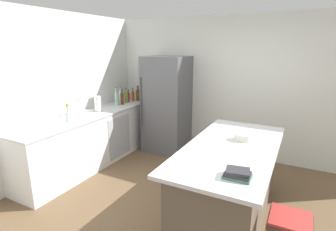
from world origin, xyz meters
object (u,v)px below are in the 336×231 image
(kitchen_island, at_px, (229,183))
(paper_towel_roll, at_px, (98,104))
(bar_stool, at_px, (289,229))
(vinegar_bottle, at_px, (133,96))
(hot_sauce_bottle, at_px, (128,97))
(soda_bottle, at_px, (121,97))
(cookbook_stack, at_px, (238,174))
(refrigerator, at_px, (167,105))
(mixing_bowl, at_px, (243,137))
(sink_faucet, at_px, (78,107))
(flower_vase, at_px, (68,116))
(syrup_bottle, at_px, (122,98))
(olive_oil_bottle, at_px, (127,97))
(gin_bottle, at_px, (116,98))
(whiskey_bottle, at_px, (138,95))

(kitchen_island, relative_size, paper_towel_roll, 6.69)
(bar_stool, height_order, vinegar_bottle, vinegar_bottle)
(hot_sauce_bottle, bearing_deg, bar_stool, -33.76)
(soda_bottle, distance_m, cookbook_stack, 3.55)
(refrigerator, height_order, soda_bottle, refrigerator)
(vinegar_bottle, xyz_separation_m, mixing_bowl, (2.60, -1.39, -0.06))
(sink_faucet, distance_m, soda_bottle, 1.17)
(hot_sauce_bottle, bearing_deg, flower_vase, -86.96)
(sink_faucet, bearing_deg, paper_towel_roll, 81.91)
(sink_faucet, distance_m, flower_vase, 0.35)
(flower_vase, relative_size, syrup_bottle, 0.99)
(sink_faucet, height_order, cookbook_stack, sink_faucet)
(refrigerator, height_order, olive_oil_bottle, refrigerator)
(soda_bottle, bearing_deg, refrigerator, 13.76)
(bar_stool, height_order, hot_sauce_bottle, hot_sauce_bottle)
(mixing_bowl, bearing_deg, paper_towel_roll, 172.68)
(cookbook_stack, relative_size, mixing_bowl, 1.08)
(kitchen_island, xyz_separation_m, gin_bottle, (-2.58, 1.18, 0.59))
(kitchen_island, distance_m, bar_stool, 0.92)
(refrigerator, bearing_deg, whiskey_bottle, 168.37)
(olive_oil_bottle, height_order, gin_bottle, gin_bottle)
(olive_oil_bottle, bearing_deg, gin_bottle, -96.89)
(soda_bottle, bearing_deg, olive_oil_bottle, 46.99)
(kitchen_island, height_order, soda_bottle, soda_bottle)
(paper_towel_roll, relative_size, whiskey_bottle, 1.00)
(kitchen_island, xyz_separation_m, vinegar_bottle, (-2.53, 1.67, 0.56))
(paper_towel_roll, xyz_separation_m, gin_bottle, (-0.04, 0.57, 0.01))
(kitchen_island, distance_m, soda_bottle, 3.03)
(bar_stool, xyz_separation_m, hot_sauce_bottle, (-3.26, 2.18, 0.52))
(soda_bottle, relative_size, gin_bottle, 0.95)
(paper_towel_roll, relative_size, cookbook_stack, 1.32)
(vinegar_bottle, height_order, syrup_bottle, syrup_bottle)
(kitchen_island, height_order, mixing_bowl, mixing_bowl)
(paper_towel_roll, height_order, syrup_bottle, paper_towel_roll)
(kitchen_island, xyz_separation_m, paper_towel_roll, (-2.54, 0.61, 0.58))
(flower_vase, distance_m, cookbook_stack, 2.78)
(paper_towel_roll, bearing_deg, gin_bottle, 93.67)
(cookbook_stack, height_order, mixing_bowl, mixing_bowl)
(refrigerator, xyz_separation_m, flower_vase, (-0.79, -1.72, 0.09))
(vinegar_bottle, bearing_deg, hot_sauce_bottle, -112.89)
(soda_bottle, bearing_deg, sink_faucet, -88.58)
(bar_stool, bearing_deg, gin_bottle, 151.23)
(mixing_bowl, bearing_deg, gin_bottle, 161.10)
(vinegar_bottle, relative_size, olive_oil_bottle, 0.93)
(olive_oil_bottle, bearing_deg, syrup_bottle, -83.30)
(bar_stool, xyz_separation_m, sink_faucet, (-3.29, 0.82, 0.57))
(vinegar_bottle, xyz_separation_m, olive_oil_bottle, (-0.02, -0.20, 0.01))
(syrup_bottle, height_order, gin_bottle, gin_bottle)
(flower_vase, xyz_separation_m, olive_oil_bottle, (-0.06, 1.58, 0.02))
(refrigerator, xyz_separation_m, syrup_bottle, (-0.84, -0.32, 0.11))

